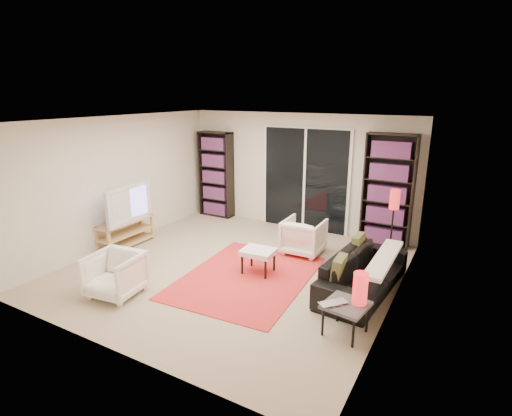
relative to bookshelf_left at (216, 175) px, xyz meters
The scene contains 20 objects.
floor 3.19m from the bookshelf_left, 50.10° to the right, with size 5.00×5.00×0.00m, color tan.
wall_back 1.97m from the bookshelf_left, ahead, with size 5.00×0.02×2.40m, color beige.
wall_front 5.22m from the bookshelf_left, 68.02° to the right, with size 5.00×0.02×2.40m, color beige.
wall_left 2.41m from the bookshelf_left, 103.27° to the right, with size 0.02×5.00×2.40m, color beige.
wall_right 5.03m from the bookshelf_left, 27.66° to the right, with size 0.02×5.00×2.40m, color beige.
ceiling 3.36m from the bookshelf_left, 50.10° to the right, with size 5.00×5.00×0.02m, color white.
sliding_door 2.16m from the bookshelf_left, ahead, with size 1.92×0.08×2.16m.
bookshelf_left is the anchor object (origin of this frame).
bookshelf_right 3.85m from the bookshelf_left, ahead, with size 0.90×0.30×2.10m.
tv_stand 2.58m from the bookshelf_left, 98.56° to the right, with size 0.37×1.15×0.50m.
tv 2.48m from the bookshelf_left, 98.11° to the right, with size 1.18×0.15×0.68m, color black.
rug 3.54m from the bookshelf_left, 47.47° to the right, with size 1.83×2.47×0.01m, color red.
sofa 4.54m from the bookshelf_left, 27.13° to the right, with size 1.94×0.76×0.57m, color black.
armchair_back 3.00m from the bookshelf_left, 23.29° to the right, with size 0.68×0.70×0.64m, color white.
armchair_front 4.07m from the bookshelf_left, 76.16° to the right, with size 0.67×0.69×0.63m, color white.
ottoman 3.35m from the bookshelf_left, 43.72° to the right, with size 0.53×0.45×0.40m.
side_table 5.26m from the bookshelf_left, 38.33° to the right, with size 0.55×0.55×0.40m.
laptop 5.26m from the bookshelf_left, 39.98° to the right, with size 0.34×0.22×0.03m, color silver.
table_lamp 5.29m from the bookshelf_left, 36.74° to the right, with size 0.17×0.17×0.39m, color red.
floor_lamp 4.14m from the bookshelf_left, ahead, with size 0.19×0.19×1.24m.
Camera 1 is at (3.28, -5.09, 2.79)m, focal length 28.00 mm.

